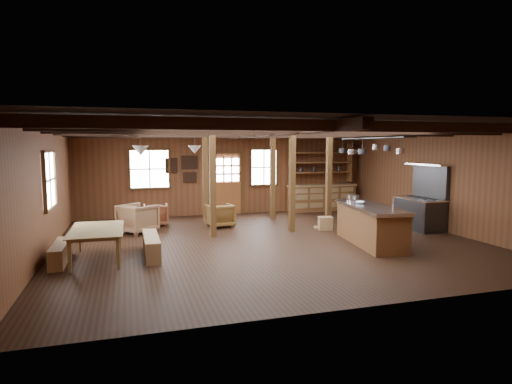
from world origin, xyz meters
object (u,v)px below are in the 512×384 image
dining_table (99,244)px  kitchen_island (371,225)px  armchair_c (138,218)px  armchair_a (156,215)px  armchair_b (220,216)px  commercial_range (421,208)px

dining_table → kitchen_island: bearing=-93.2°
kitchen_island → armchair_c: 6.10m
armchair_a → armchair_c: size_ratio=0.82×
armchair_b → armchair_c: bearing=-4.0°
commercial_range → armchair_a: bearing=159.6°
commercial_range → dining_table: bearing=-174.1°
commercial_range → armchair_c: size_ratio=2.14×
kitchen_island → armchair_a: (-4.77, 3.94, -0.16)m
dining_table → armchair_c: 2.76m
armchair_c → kitchen_island: bearing=-158.3°
armchair_b → armchair_a: bearing=-31.0°
commercial_range → kitchen_island: bearing=-152.3°
armchair_a → armchair_b: 1.92m
commercial_range → armchair_c: (-7.71, 1.75, -0.21)m
armchair_b → armchair_c: size_ratio=0.85×
dining_table → armchair_a: (1.37, 3.55, -0.01)m
commercial_range → dining_table: size_ratio=0.99×
armchair_a → armchair_b: armchair_b is taller
dining_table → armchair_a: dining_table is taller
armchair_c → armchair_a: bearing=-68.8°
dining_table → armchair_a: size_ratio=2.64×
armchair_c → armchair_b: bearing=-124.0°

